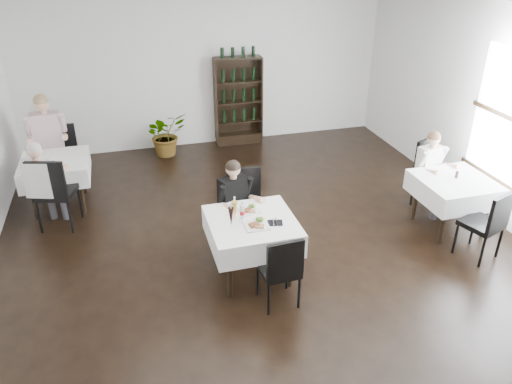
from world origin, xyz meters
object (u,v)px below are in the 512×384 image
(main_table, at_px, (252,231))
(potted_tree, at_px, (166,134))
(wine_shelf, at_px, (238,102))
(diner_main, at_px, (236,200))

(main_table, relative_size, potted_tree, 1.25)
(wine_shelf, bearing_deg, main_table, -101.78)
(potted_tree, bearing_deg, wine_shelf, 8.84)
(main_table, bearing_deg, wine_shelf, 78.22)
(potted_tree, bearing_deg, diner_main, -81.47)
(potted_tree, bearing_deg, main_table, -81.93)
(potted_tree, relative_size, diner_main, 0.64)
(wine_shelf, height_order, diner_main, wine_shelf)
(wine_shelf, distance_m, potted_tree, 1.56)
(main_table, xyz_separation_m, diner_main, (-0.05, 0.57, 0.13))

